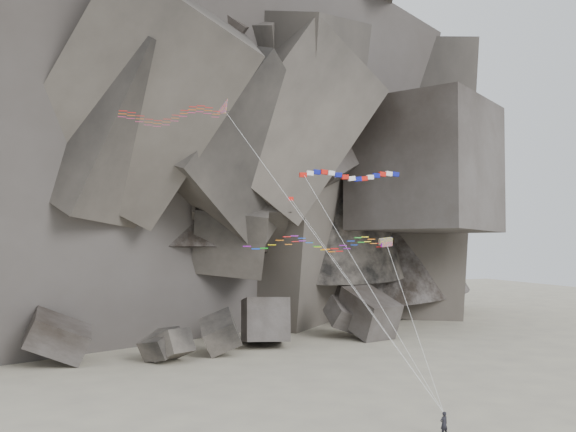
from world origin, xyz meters
name	(u,v)px	position (x,y,z in m)	size (l,w,h in m)	color
ground	(308,418)	(0.00, 0.00, 0.00)	(260.00, 260.00, 0.00)	#A39C84
headland	(150,94)	(0.00, 70.00, 42.00)	(110.00, 70.00, 84.00)	#554D45
boulder_field	(216,334)	(1.95, 33.28, 2.32)	(73.21, 14.39, 8.40)	#47423F
kite_flyer	(444,422)	(7.73, -8.55, 1.10)	(0.77, 0.51, 2.19)	black
delta_kite	(167,115)	(-11.17, 4.48, 25.98)	(23.37, 13.60, 26.01)	red
banner_kite	(351,176)	(6.18, 3.51, 21.19)	(9.86, 13.31, 20.04)	red
parafoil_kite	(313,243)	(0.58, 0.11, 14.97)	(14.34, 9.11, 13.81)	yellow
pennant_kite	(323,245)	(2.04, 1.01, 14.78)	(7.77, 12.72, 17.38)	red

